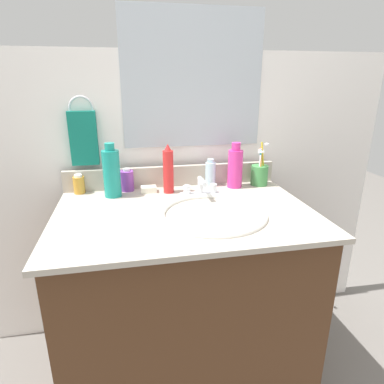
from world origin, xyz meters
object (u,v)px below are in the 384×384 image
bottle_spray_red (168,170)px  hand_towel (84,138)px  bottle_oil_amber (79,184)px  bottle_mouthwash_teal (112,173)px  bottle_soap_pink (235,167)px  faucet (201,190)px  bottle_cream_purple (127,180)px  cup_green (260,174)px  bottle_gel_clear (210,173)px  soap_bar (149,189)px

bottle_spray_red → hand_towel: bearing=161.9°
hand_towel → bottle_spray_red: size_ratio=1.07×
bottle_oil_amber → bottle_mouthwash_teal: 0.16m
hand_towel → bottle_spray_red: bearing=-18.1°
hand_towel → bottle_mouthwash_teal: bearing=-46.5°
bottle_soap_pink → bottle_spray_red: bearing=-176.5°
faucet → bottle_cream_purple: bearing=154.9°
hand_towel → bottle_mouthwash_teal: 0.20m
bottle_oil_amber → hand_towel: bearing=56.1°
bottle_oil_amber → bottle_spray_red: 0.38m
cup_green → bottle_soap_pink: bearing=-175.9°
hand_towel → faucet: bearing=-22.3°
faucet → bottle_spray_red: size_ratio=0.78×
faucet → bottle_gel_clear: bearing=61.2°
bottle_oil_amber → bottle_cream_purple: bottle_cream_purple is taller
soap_bar → bottle_gel_clear: bearing=8.2°
hand_towel → soap_bar: (0.25, -0.09, -0.21)m
bottle_cream_purple → bottle_gel_clear: bearing=0.3°
bottle_soap_pink → bottle_mouthwash_teal: bearing=-177.7°
bottle_gel_clear → bottle_cream_purple: size_ratio=1.23×
faucet → bottle_mouthwash_teal: 0.36m
bottle_gel_clear → bottle_mouthwash_teal: 0.43m
bottle_soap_pink → bottle_cream_purple: 0.47m
soap_bar → bottle_cream_purple: bearing=156.4°
bottle_spray_red → bottle_mouthwash_teal: bearing=-179.2°
faucet → cup_green: cup_green is taller
bottle_mouthwash_teal → soap_bar: size_ratio=3.39×
bottle_soap_pink → soap_bar: size_ratio=3.07×
bottle_gel_clear → bottle_cream_purple: bearing=-179.7°
hand_towel → bottle_gel_clear: bearing=-5.2°
faucet → bottle_cream_purple: bottle_cream_purple is taller
bottle_spray_red → soap_bar: bearing=165.9°
bottle_gel_clear → bottle_soap_pink: bottle_soap_pink is taller
bottle_oil_amber → bottle_spray_red: bottle_spray_red is taller
bottle_gel_clear → bottle_oil_amber: 0.56m
bottle_soap_pink → bottle_oil_amber: bearing=176.2°
bottle_mouthwash_teal → cup_green: (0.64, 0.03, -0.05)m
bottle_gel_clear → bottle_soap_pink: (0.10, -0.04, 0.03)m
soap_bar → faucet: bearing=-25.8°
bottle_mouthwash_teal → soap_bar: 0.17m
bottle_mouthwash_teal → bottle_soap_pink: bearing=2.3°
bottle_cream_purple → cup_green: bearing=-3.1°
bottle_mouthwash_teal → bottle_spray_red: bearing=0.8°
bottle_gel_clear → bottle_spray_red: bottle_spray_red is taller
bottle_oil_amber → bottle_cream_purple: (0.20, -0.00, 0.01)m
bottle_soap_pink → soap_bar: 0.38m
cup_green → soap_bar: cup_green is taller
faucet → bottle_mouthwash_teal: (-0.35, 0.07, 0.07)m
hand_towel → bottle_oil_amber: 0.19m
hand_towel → bottle_spray_red: (0.33, -0.11, -0.12)m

